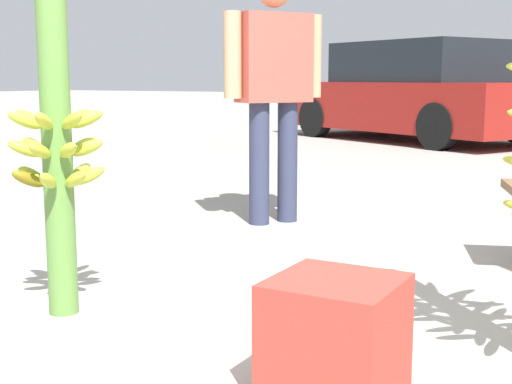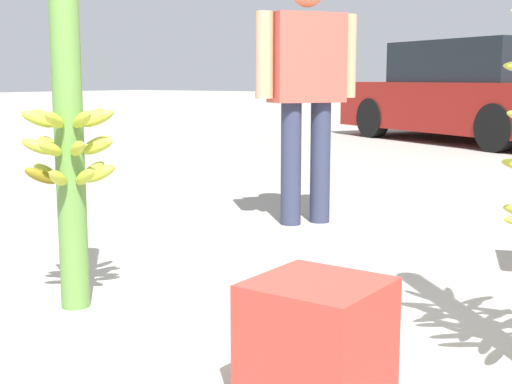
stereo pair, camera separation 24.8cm
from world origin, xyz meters
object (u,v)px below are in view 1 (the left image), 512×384
(vendor_person, at_px, (274,79))
(banana_stalk_left, at_px, (57,150))
(parked_car, at_px, (416,94))
(produce_crate, at_px, (335,338))

(vendor_person, bearing_deg, banana_stalk_left, -143.90)
(parked_car, distance_m, produce_crate, 8.91)
(vendor_person, relative_size, produce_crate, 4.41)
(banana_stalk_left, distance_m, parked_car, 8.48)
(banana_stalk_left, xyz_separation_m, vendor_person, (-0.12, 1.97, 0.26))
(produce_crate, bearing_deg, parked_car, 105.54)
(produce_crate, bearing_deg, vendor_person, 122.03)
(banana_stalk_left, bearing_deg, parked_car, 97.88)
(banana_stalk_left, distance_m, vendor_person, 1.99)
(vendor_person, xyz_separation_m, parked_car, (-1.05, 6.43, -0.22))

